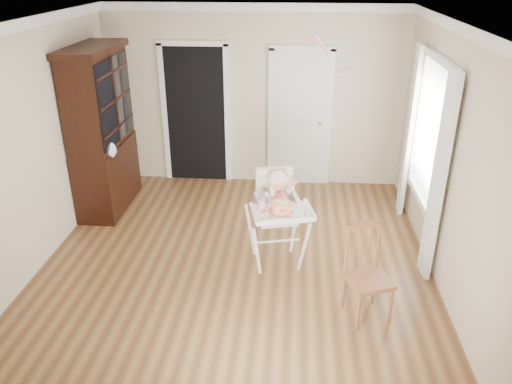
# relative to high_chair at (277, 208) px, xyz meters

# --- Properties ---
(floor) EXTENTS (5.00, 5.00, 0.00)m
(floor) POSITION_rel_high_chair_xyz_m (-0.47, -0.10, -0.71)
(floor) COLOR #53341C
(floor) RESTS_ON ground
(ceiling) EXTENTS (5.00, 5.00, 0.00)m
(ceiling) POSITION_rel_high_chair_xyz_m (-0.47, -0.10, 1.99)
(ceiling) COLOR white
(ceiling) RESTS_ON wall_back
(wall_back) EXTENTS (4.50, 0.00, 4.50)m
(wall_back) POSITION_rel_high_chair_xyz_m (-0.47, 2.40, 0.64)
(wall_back) COLOR beige
(wall_back) RESTS_ON floor
(wall_left) EXTENTS (0.00, 5.00, 5.00)m
(wall_left) POSITION_rel_high_chair_xyz_m (-2.72, -0.10, 0.64)
(wall_left) COLOR beige
(wall_left) RESTS_ON floor
(wall_right) EXTENTS (0.00, 5.00, 5.00)m
(wall_right) POSITION_rel_high_chair_xyz_m (1.78, -0.10, 0.64)
(wall_right) COLOR beige
(wall_right) RESTS_ON floor
(crown_molding) EXTENTS (4.50, 5.00, 0.12)m
(crown_molding) POSITION_rel_high_chair_xyz_m (-0.47, -0.10, 1.93)
(crown_molding) COLOR white
(crown_molding) RESTS_ON ceiling
(doorway) EXTENTS (1.06, 0.05, 2.22)m
(doorway) POSITION_rel_high_chair_xyz_m (-1.37, 2.38, 0.40)
(doorway) COLOR black
(doorway) RESTS_ON wall_back
(closet_door) EXTENTS (0.96, 0.09, 2.13)m
(closet_door) POSITION_rel_high_chair_xyz_m (0.23, 2.37, 0.31)
(closet_door) COLOR white
(closet_door) RESTS_ON wall_back
(window_right) EXTENTS (0.13, 1.84, 2.30)m
(window_right) POSITION_rel_high_chair_xyz_m (1.71, 0.70, 0.58)
(window_right) COLOR white
(window_right) RESTS_ON wall_right
(high_chair) EXTENTS (0.82, 0.94, 1.15)m
(high_chair) POSITION_rel_high_chair_xyz_m (0.00, 0.00, 0.00)
(high_chair) COLOR white
(high_chair) RESTS_ON floor
(baby) EXTENTS (0.37, 0.28, 0.53)m
(baby) POSITION_rel_high_chair_xyz_m (-0.01, 0.03, 0.17)
(baby) COLOR beige
(baby) RESTS_ON high_chair
(cake) EXTENTS (0.28, 0.28, 0.13)m
(cake) POSITION_rel_high_chair_xyz_m (0.05, -0.28, 0.15)
(cake) COLOR silver
(cake) RESTS_ON high_chair
(sippy_cup) EXTENTS (0.08, 0.08, 0.19)m
(sippy_cup) POSITION_rel_high_chair_xyz_m (-0.16, -0.21, 0.17)
(sippy_cup) COLOR pink
(sippy_cup) RESTS_ON high_chair
(china_cabinet) EXTENTS (0.60, 1.34, 2.26)m
(china_cabinet) POSITION_rel_high_chair_xyz_m (-2.45, 1.30, 0.42)
(china_cabinet) COLOR black
(china_cabinet) RESTS_ON floor
(dining_chair) EXTENTS (0.51, 0.51, 0.98)m
(dining_chair) POSITION_rel_high_chair_xyz_m (0.92, -0.88, -0.26)
(dining_chair) COLOR brown
(dining_chair) RESTS_ON floor
(streamer) EXTENTS (0.18, 0.47, 0.15)m
(streamer) POSITION_rel_high_chair_xyz_m (0.42, 0.38, 1.73)
(streamer) COLOR pink
(streamer) RESTS_ON ceiling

